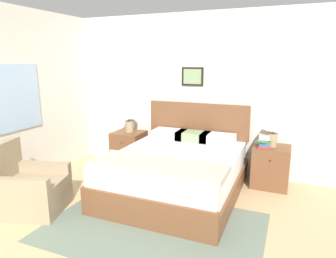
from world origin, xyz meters
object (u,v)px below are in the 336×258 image
Objects in this scene: armchair at (27,189)px; table_lamp_by_door at (273,125)px; bed at (177,171)px; table_lamp_near_window at (129,114)px; nightstand_near_window at (129,149)px; nightstand_by_door at (271,166)px.

armchair is 3.43m from table_lamp_by_door.
bed is 4.19× the size of table_lamp_by_door.
table_lamp_near_window and table_lamp_by_door have the same top height.
table_lamp_by_door is (2.39, 0.02, 0.62)m from nightstand_near_window.
bed is 1.42m from nightstand_near_window.
bed is 1.55m from table_lamp_near_window.
armchair is at bearing -144.70° from nightstand_by_door.
table_lamp_near_window is at bearing 179.46° from nightstand_by_door.
nightstand_by_door is at bearing 0.00° from nightstand_near_window.
table_lamp_near_window is at bearing 180.00° from table_lamp_by_door.
nightstand_near_window is 2.41m from nightstand_by_door.
nightstand_near_window is 0.62m from table_lamp_near_window.
armchair is at bearing -142.33° from bed.
table_lamp_by_door is at bearing 0.00° from table_lamp_near_window.
armchair is 1.56× the size of nightstand_near_window.
table_lamp_near_window is at bearing 152.83° from armchair.
bed is 3.31× the size of nightstand_by_door.
table_lamp_near_window reaches higher than armchair.
table_lamp_near_window is (-2.40, 0.02, 0.62)m from nightstand_by_door.
nightstand_near_window is at bearing -179.46° from table_lamp_by_door.
bed is at bearing -33.07° from table_lamp_near_window.
bed is at bearing -147.95° from nightstand_by_door.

